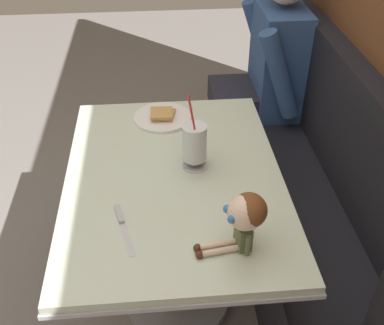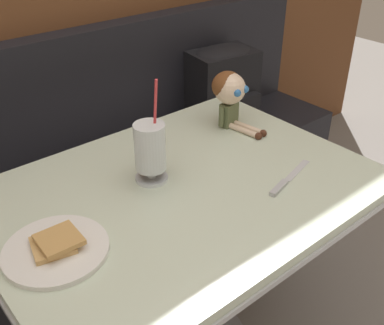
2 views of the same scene
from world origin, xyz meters
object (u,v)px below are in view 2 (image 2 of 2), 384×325
object	(u,v)px
milkshake_glass	(150,150)
butter_knife	(284,183)
toast_plate	(56,248)
seated_doll	(230,92)
backpack	(223,87)

from	to	relation	value
milkshake_glass	butter_knife	distance (m)	0.40
toast_plate	butter_knife	xyz separation A→B (m)	(0.63, -0.16, -0.01)
seated_doll	butter_knife	bearing A→B (deg)	-110.13
toast_plate	backpack	bearing A→B (deg)	28.94
toast_plate	milkshake_glass	xyz separation A→B (m)	(0.35, 0.11, 0.09)
seated_doll	backpack	xyz separation A→B (m)	(0.37, 0.41, -0.21)
toast_plate	milkshake_glass	distance (m)	0.38
butter_knife	seated_doll	world-z (taller)	seated_doll
milkshake_glass	toast_plate	bearing A→B (deg)	-163.06
seated_doll	backpack	distance (m)	0.59
milkshake_glass	butter_knife	world-z (taller)	milkshake_glass
backpack	toast_plate	bearing A→B (deg)	-151.06
toast_plate	backpack	size ratio (longest dim) A/B	0.62
milkshake_glass	butter_knife	xyz separation A→B (m)	(0.28, -0.27, -0.10)
butter_knife	milkshake_glass	bearing A→B (deg)	136.28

